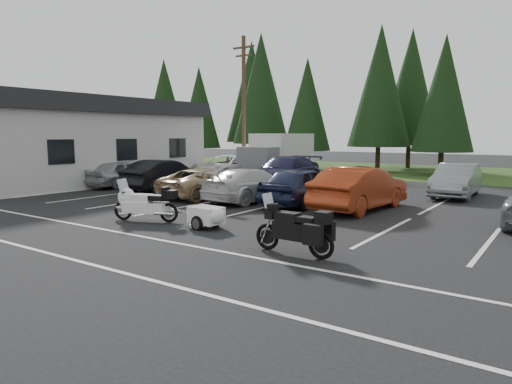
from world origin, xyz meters
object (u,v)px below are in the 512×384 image
(box_truck, at_px, (274,157))
(car_near_4, at_px, (301,186))
(car_near_2, at_px, (207,183))
(car_far_1, at_px, (285,171))
(car_far_0, at_px, (228,168))
(cargo_trailer, at_px, (206,217))
(car_far_3, at_px, (456,180))
(car_near_1, at_px, (164,175))
(utility_pole, at_px, (244,105))
(adventure_motorcycle, at_px, (293,225))
(car_far_2, at_px, (355,178))
(touring_motorcycle, at_px, (145,200))
(building, at_px, (59,141))
(car_near_5, at_px, (360,188))
(car_near_0, at_px, (124,173))
(car_near_3, at_px, (252,185))

(box_truck, xyz_separation_m, car_near_4, (6.61, -8.33, -0.68))
(car_near_2, distance_m, car_far_1, 5.90)
(car_far_0, relative_size, cargo_trailer, 3.90)
(car_far_3, bearing_deg, car_near_1, -157.88)
(utility_pole, bearing_deg, adventure_motorcycle, -50.22)
(utility_pole, bearing_deg, car_far_3, -7.13)
(car_far_2, bearing_deg, car_far_3, 8.84)
(car_near_1, xyz_separation_m, touring_motorcycle, (5.86, -6.46, -0.08))
(building, xyz_separation_m, car_near_5, (19.06, 0.31, -1.63))
(car_near_5, bearing_deg, car_near_1, 3.41)
(utility_pole, xyz_separation_m, box_truck, (2.00, 0.50, -3.25))
(car_near_0, distance_m, car_far_2, 12.38)
(building, relative_size, cargo_trailer, 10.71)
(utility_pole, height_order, car_far_2, utility_pole)
(car_near_1, relative_size, cargo_trailer, 3.25)
(utility_pole, distance_m, cargo_trailer, 16.64)
(building, bearing_deg, car_near_2, -1.09)
(car_far_2, relative_size, adventure_motorcycle, 1.66)
(car_far_0, height_order, car_far_3, car_far_0)
(box_truck, relative_size, car_near_5, 1.13)
(car_near_1, xyz_separation_m, cargo_trailer, (8.23, -6.19, -0.44))
(box_truck, relative_size, adventure_motorcycle, 2.36)
(car_near_1, height_order, car_far_3, car_near_1)
(box_truck, bearing_deg, adventure_motorcycle, -56.03)
(touring_motorcycle, bearing_deg, car_far_0, 97.03)
(car_near_0, distance_m, car_far_1, 8.84)
(building, height_order, touring_motorcycle, building)
(car_near_0, height_order, car_far_2, car_near_0)
(car_near_5, bearing_deg, adventure_motorcycle, 104.57)
(box_truck, height_order, car_near_0, box_truck)
(car_near_0, height_order, car_far_3, car_far_3)
(utility_pole, bearing_deg, car_far_1, -27.44)
(building, relative_size, car_far_3, 3.40)
(car_far_0, bearing_deg, car_far_1, -5.41)
(car_far_2, distance_m, touring_motorcycle, 11.76)
(car_near_3, bearing_deg, car_far_0, -39.74)
(building, height_order, car_far_2, building)
(utility_pole, xyz_separation_m, car_far_1, (4.56, -2.37, -3.88))
(car_near_2, xyz_separation_m, car_far_3, (9.32, 6.57, 0.09))
(car_near_2, relative_size, cargo_trailer, 3.26)
(utility_pole, bearing_deg, box_truck, 14.04)
(touring_motorcycle, distance_m, cargo_trailer, 2.42)
(car_far_1, height_order, touring_motorcycle, car_far_1)
(car_near_5, relative_size, adventure_motorcycle, 2.09)
(building, xyz_separation_m, box_truck, (10.00, 8.50, -1.00))
(building, relative_size, car_far_1, 2.78)
(car_far_3, xyz_separation_m, touring_motorcycle, (-7.07, -12.21, -0.06))
(car_near_0, bearing_deg, cargo_trailer, 148.49)
(car_near_2, distance_m, car_near_3, 2.45)
(car_near_3, height_order, car_far_3, car_far_3)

